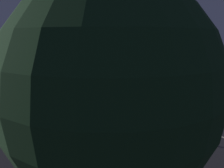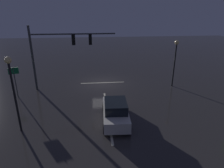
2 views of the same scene
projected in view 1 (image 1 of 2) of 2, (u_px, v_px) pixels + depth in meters
ground_plane at (91, 90)px, 26.70m from camera, size 80.00×80.00×0.00m
traffic_signal_assembly at (59, 55)px, 22.46m from camera, size 8.44×0.47×6.53m
lane_dash_far at (110, 97)px, 23.55m from camera, size 0.16×2.20×0.01m
lane_dash_mid at (151, 111)px, 18.83m from camera, size 0.16×2.20×0.01m
lane_dash_near at (219, 136)px, 14.11m from camera, size 0.16×2.20×0.01m
stop_bar at (90, 89)px, 26.82m from camera, size 5.00×0.16×0.01m
car_approaching at (141, 97)px, 20.36m from camera, size 2.08×4.44×1.70m
street_lamp_left_kerb at (145, 59)px, 29.11m from camera, size 0.44×0.44×5.00m
street_lamp_right_kerb at (78, 75)px, 15.41m from camera, size 0.44×0.44×5.27m
route_sign at (24, 85)px, 19.15m from camera, size 0.88×0.32×2.95m
tree_left_near at (207, 53)px, 27.06m from camera, size 3.30×3.30×6.00m
tree_right_near at (109, 88)px, 5.10m from camera, size 5.06×5.06×7.59m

